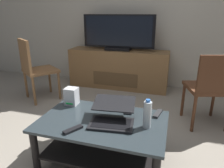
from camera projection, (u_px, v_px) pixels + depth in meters
ground_plane at (90, 161)px, 1.87m from camera, size 7.68×7.68×0.00m
back_wall at (140, 4)px, 3.52m from camera, size 6.40×0.12×2.80m
coffee_table at (103, 134)px, 1.79m from camera, size 1.06×0.66×0.41m
media_cabinet at (118, 69)px, 3.66m from camera, size 1.71×0.44×0.66m
television at (118, 33)px, 3.44m from camera, size 1.21×0.20×0.58m
dining_chair at (211, 86)px, 2.29m from camera, size 0.55×0.55×0.87m
side_chair at (35, 67)px, 3.04m from camera, size 0.61×0.61×0.92m
laptop at (113, 115)px, 1.71m from camera, size 0.39×0.41×0.16m
router_box at (71, 96)px, 2.02m from camera, size 0.12×0.11×0.17m
water_bottle_near at (147, 114)px, 1.60m from camera, size 0.06×0.06×0.24m
cell_phone at (128, 111)px, 1.90m from camera, size 0.09×0.15×0.01m
tv_remote at (158, 114)px, 1.84m from camera, size 0.07×0.17×0.02m
soundbar_remote at (73, 130)px, 1.59m from camera, size 0.12×0.16×0.02m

